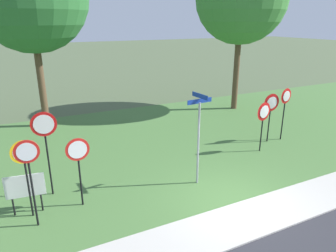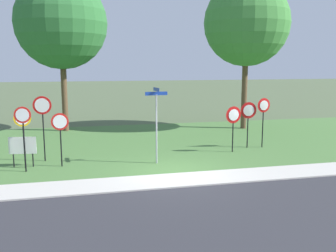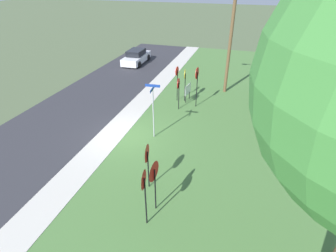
{
  "view_description": "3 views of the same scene",
  "coord_description": "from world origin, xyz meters",
  "px_view_note": "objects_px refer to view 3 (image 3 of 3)",
  "views": [
    {
      "loc": [
        -5.63,
        -6.6,
        5.49
      ],
      "look_at": [
        -0.48,
        3.72,
        1.55
      ],
      "focal_mm": 33.17,
      "sensor_mm": 36.0,
      "label": 1
    },
    {
      "loc": [
        -3.43,
        -13.57,
        4.24
      ],
      "look_at": [
        0.54,
        3.35,
        1.34
      ],
      "focal_mm": 40.13,
      "sensor_mm": 36.0,
      "label": 2
    },
    {
      "loc": [
        11.68,
        6.25,
        8.25
      ],
      "look_at": [
        0.06,
        2.65,
        1.15
      ],
      "focal_mm": 27.97,
      "sensor_mm": 36.0,
      "label": 3
    }
  ],
  "objects_px": {
    "stop_sign_far_center": "(179,87)",
    "yield_sign_near_right": "(147,157)",
    "notice_board": "(188,90)",
    "yield_sign_near_left": "(154,175)",
    "stop_sign_near_right": "(197,78)",
    "stop_sign_far_left": "(185,79)",
    "street_name_post": "(153,107)",
    "stop_sign_near_left": "(177,77)",
    "yield_sign_far_left": "(144,186)",
    "parked_hatchback_near": "(136,57)",
    "utility_pole": "(230,25)"
  },
  "relations": [
    {
      "from": "stop_sign_near_left",
      "to": "yield_sign_near_left",
      "type": "xyz_separation_m",
      "value": [
        10.32,
        1.96,
        -0.12
      ]
    },
    {
      "from": "stop_sign_far_center",
      "to": "yield_sign_near_right",
      "type": "height_order",
      "value": "stop_sign_far_center"
    },
    {
      "from": "stop_sign_far_left",
      "to": "yield_sign_far_left",
      "type": "height_order",
      "value": "yield_sign_far_left"
    },
    {
      "from": "yield_sign_near_left",
      "to": "yield_sign_near_right",
      "type": "distance_m",
      "value": 1.31
    },
    {
      "from": "parked_hatchback_near",
      "to": "street_name_post",
      "type": "bearing_deg",
      "value": 26.02
    },
    {
      "from": "yield_sign_far_left",
      "to": "parked_hatchback_near",
      "type": "xyz_separation_m",
      "value": [
        -19.06,
        -8.54,
        -1.26
      ]
    },
    {
      "from": "yield_sign_near_left",
      "to": "yield_sign_far_left",
      "type": "bearing_deg",
      "value": -0.6
    },
    {
      "from": "stop_sign_near_left",
      "to": "yield_sign_near_right",
      "type": "distance_m",
      "value": 9.31
    },
    {
      "from": "street_name_post",
      "to": "yield_sign_far_left",
      "type": "bearing_deg",
      "value": 12.09
    },
    {
      "from": "stop_sign_near_right",
      "to": "yield_sign_far_left",
      "type": "xyz_separation_m",
      "value": [
        10.51,
        0.33,
        -0.21
      ]
    },
    {
      "from": "stop_sign_far_center",
      "to": "street_name_post",
      "type": "xyz_separation_m",
      "value": [
        3.92,
        -0.38,
        0.29
      ]
    },
    {
      "from": "stop_sign_far_left",
      "to": "notice_board",
      "type": "height_order",
      "value": "stop_sign_far_left"
    },
    {
      "from": "notice_board",
      "to": "stop_sign_near_right",
      "type": "bearing_deg",
      "value": 52.35
    },
    {
      "from": "utility_pole",
      "to": "parked_hatchback_near",
      "type": "relative_size",
      "value": 2.16
    },
    {
      "from": "stop_sign_far_center",
      "to": "yield_sign_far_left",
      "type": "bearing_deg",
      "value": 6.94
    },
    {
      "from": "stop_sign_far_left",
      "to": "yield_sign_far_left",
      "type": "distance_m",
      "value": 11.26
    },
    {
      "from": "stop_sign_near_left",
      "to": "yield_sign_far_left",
      "type": "height_order",
      "value": "stop_sign_near_left"
    },
    {
      "from": "utility_pole",
      "to": "notice_board",
      "type": "bearing_deg",
      "value": -41.72
    },
    {
      "from": "yield_sign_near_right",
      "to": "stop_sign_near_right",
      "type": "bearing_deg",
      "value": 169.82
    },
    {
      "from": "yield_sign_near_left",
      "to": "notice_board",
      "type": "xyz_separation_m",
      "value": [
        -10.5,
        -1.18,
        -0.89
      ]
    },
    {
      "from": "stop_sign_near_left",
      "to": "notice_board",
      "type": "relative_size",
      "value": 2.06
    },
    {
      "from": "notice_board",
      "to": "stop_sign_far_left",
      "type": "bearing_deg",
      "value": -59.54
    },
    {
      "from": "stop_sign_near_left",
      "to": "stop_sign_near_right",
      "type": "bearing_deg",
      "value": 73.64
    },
    {
      "from": "stop_sign_far_center",
      "to": "street_name_post",
      "type": "distance_m",
      "value": 3.95
    },
    {
      "from": "stop_sign_near_right",
      "to": "yield_sign_near_right",
      "type": "height_order",
      "value": "stop_sign_near_right"
    },
    {
      "from": "street_name_post",
      "to": "yield_sign_near_left",
      "type": "bearing_deg",
      "value": 15.34
    },
    {
      "from": "stop_sign_far_left",
      "to": "yield_sign_near_left",
      "type": "distance_m",
      "value": 10.5
    },
    {
      "from": "street_name_post",
      "to": "parked_hatchback_near",
      "type": "relative_size",
      "value": 0.74
    },
    {
      "from": "yield_sign_far_left",
      "to": "street_name_post",
      "type": "relative_size",
      "value": 0.78
    },
    {
      "from": "notice_board",
      "to": "yield_sign_near_left",
      "type": "bearing_deg",
      "value": 14.03
    },
    {
      "from": "stop_sign_near_left",
      "to": "utility_pole",
      "type": "bearing_deg",
      "value": 136.38
    },
    {
      "from": "yield_sign_near_right",
      "to": "parked_hatchback_near",
      "type": "height_order",
      "value": "yield_sign_near_right"
    },
    {
      "from": "stop_sign_near_left",
      "to": "yield_sign_near_right",
      "type": "height_order",
      "value": "stop_sign_near_left"
    },
    {
      "from": "stop_sign_near_right",
      "to": "stop_sign_far_left",
      "type": "height_order",
      "value": "stop_sign_near_right"
    },
    {
      "from": "stop_sign_near_right",
      "to": "stop_sign_far_left",
      "type": "distance_m",
      "value": 1.26
    },
    {
      "from": "yield_sign_near_right",
      "to": "yield_sign_far_left",
      "type": "distance_m",
      "value": 1.99
    },
    {
      "from": "utility_pole",
      "to": "yield_sign_near_left",
      "type": "bearing_deg",
      "value": -4.92
    },
    {
      "from": "yield_sign_near_left",
      "to": "utility_pole",
      "type": "height_order",
      "value": "utility_pole"
    },
    {
      "from": "stop_sign_near_left",
      "to": "yield_sign_near_right",
      "type": "relative_size",
      "value": 1.17
    },
    {
      "from": "stop_sign_near_left",
      "to": "parked_hatchback_near",
      "type": "bearing_deg",
      "value": -135.66
    },
    {
      "from": "parked_hatchback_near",
      "to": "stop_sign_near_left",
      "type": "bearing_deg",
      "value": 38.86
    },
    {
      "from": "yield_sign_near_right",
      "to": "parked_hatchback_near",
      "type": "distance_m",
      "value": 18.95
    },
    {
      "from": "yield_sign_far_left",
      "to": "parked_hatchback_near",
      "type": "height_order",
      "value": "yield_sign_far_left"
    },
    {
      "from": "stop_sign_near_left",
      "to": "stop_sign_near_right",
      "type": "relative_size",
      "value": 0.91
    },
    {
      "from": "stop_sign_near_right",
      "to": "yield_sign_far_left",
      "type": "relative_size",
      "value": 1.13
    },
    {
      "from": "yield_sign_far_left",
      "to": "notice_board",
      "type": "relative_size",
      "value": 2.0
    },
    {
      "from": "stop_sign_far_center",
      "to": "yield_sign_near_right",
      "type": "bearing_deg",
      "value": 4.39
    },
    {
      "from": "street_name_post",
      "to": "parked_hatchback_near",
      "type": "xyz_separation_m",
      "value": [
        -13.22,
        -6.76,
        -1.29
      ]
    },
    {
      "from": "notice_board",
      "to": "stop_sign_near_left",
      "type": "bearing_deg",
      "value": -68.86
    },
    {
      "from": "stop_sign_far_center",
      "to": "notice_board",
      "type": "xyz_separation_m",
      "value": [
        -1.53,
        0.31,
        -0.77
      ]
    }
  ]
}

